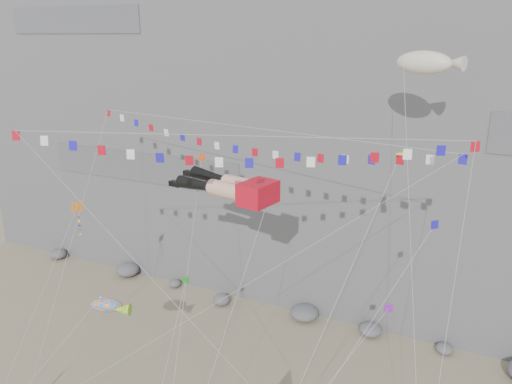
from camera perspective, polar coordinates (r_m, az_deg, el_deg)
cliff at (r=54.37m, az=12.00°, el=17.55°), size 80.00×28.00×50.00m
talus_boulders at (r=46.60m, az=5.55°, el=-13.59°), size 60.00×3.00×1.20m
legs_kite at (r=31.81m, az=-2.91°, el=0.57°), size 8.05×15.20×19.96m
flag_banner_upper at (r=34.36m, az=-1.32°, el=7.41°), size 28.18×14.98×24.72m
flag_banner_lower at (r=26.54m, az=-2.53°, el=6.38°), size 23.37×7.93×22.89m
harlequin_kite at (r=37.23m, az=-19.80°, el=-1.73°), size 3.50×7.91×15.01m
fish_windsock at (r=36.11m, az=-16.74°, el=-12.31°), size 6.65×8.18×11.02m
blimp_windsock at (r=33.32m, az=18.61°, el=13.76°), size 6.44×15.57×27.21m
small_kite_a at (r=34.72m, az=-6.33°, el=3.08°), size 5.51×14.41×21.99m
small_kite_b at (r=30.05m, az=14.58°, el=-13.15°), size 7.19×10.18×15.11m
small_kite_c at (r=31.76m, az=-8.17°, el=-10.53°), size 2.29×9.35×13.38m
small_kite_d at (r=29.64m, az=15.76°, el=3.04°), size 5.31×14.16×22.85m
small_kite_e at (r=27.13m, az=19.14°, el=-4.53°), size 8.08×10.31×19.58m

